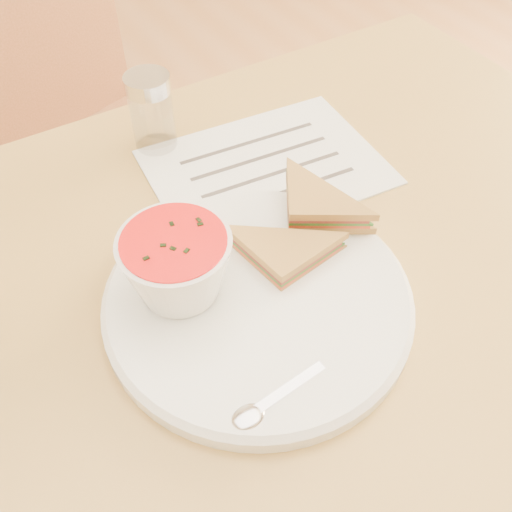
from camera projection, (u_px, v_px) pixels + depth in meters
floor at (269, 491)px, 1.19m from camera, size 5.00×6.00×0.01m
dining_table at (273, 408)px, 0.91m from camera, size 1.00×0.70×0.75m
chair_far at (109, 170)px, 1.14m from camera, size 0.53×0.53×0.95m
plate at (258, 300)px, 0.57m from camera, size 0.31×0.31×0.02m
soup_bowl at (178, 268)px, 0.54m from camera, size 0.13×0.13×0.07m
sandwich_half_a at (281, 287)px, 0.56m from camera, size 0.11×0.11×0.03m
sandwich_half_b at (289, 225)px, 0.60m from camera, size 0.13×0.13×0.03m
spoon at (291, 387)px, 0.49m from camera, size 0.16×0.05×0.01m
paper_menu at (266, 167)px, 0.72m from camera, size 0.30×0.23×0.00m
condiment_shaker at (152, 113)px, 0.71m from camera, size 0.07×0.07×0.10m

